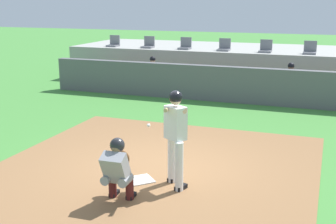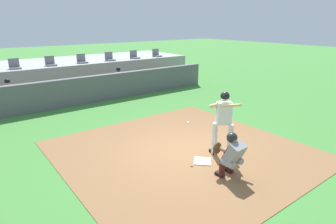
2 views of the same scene
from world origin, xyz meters
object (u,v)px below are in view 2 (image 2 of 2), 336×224
at_px(dugout_player_1, 120,80).
at_px(stadium_seat_7, 157,54).
at_px(catcher_crouched, 230,153).
at_px(batter_at_plate, 223,120).
at_px(dugout_player_0, 10,94).
at_px(stadium_seat_4, 82,60).
at_px(stadium_seat_2, 15,66).
at_px(home_plate, 202,161).
at_px(stadium_seat_3, 51,63).
at_px(stadium_seat_5, 110,58).
at_px(stadium_seat_6, 134,56).

distance_m(dugout_player_1, stadium_seat_7, 4.34).
bearing_deg(catcher_crouched, stadium_seat_7, 62.79).
xyz_separation_m(batter_at_plate, dugout_player_1, (1.26, 8.16, -0.36)).
height_order(dugout_player_0, stadium_seat_4, stadium_seat_4).
distance_m(batter_at_plate, stadium_seat_2, 10.67).
bearing_deg(stadium_seat_4, home_plate, -94.56).
bearing_deg(batter_at_plate, stadium_seat_3, 98.40).
relative_size(catcher_crouched, dugout_player_0, 1.40).
relative_size(dugout_player_1, stadium_seat_2, 2.71).
height_order(catcher_crouched, stadium_seat_5, stadium_seat_5).
bearing_deg(stadium_seat_5, stadium_seat_2, 180.00).
relative_size(home_plate, stadium_seat_3, 0.92).
bearing_deg(dugout_player_1, batter_at_plate, -98.78).
distance_m(stadium_seat_2, stadium_seat_4, 3.25).
bearing_deg(home_plate, catcher_crouched, -90.90).
relative_size(catcher_crouched, dugout_player_1, 1.40).
bearing_deg(stadium_seat_2, stadium_seat_3, 0.00).
bearing_deg(batter_at_plate, stadium_seat_4, 89.32).
distance_m(dugout_player_0, stadium_seat_4, 4.49).
bearing_deg(dugout_player_1, stadium_seat_6, 43.96).
xyz_separation_m(stadium_seat_5, stadium_seat_6, (1.63, 0.00, 0.00)).
distance_m(stadium_seat_5, stadium_seat_6, 1.63).
bearing_deg(stadium_seat_7, catcher_crouched, -117.21).
bearing_deg(dugout_player_1, stadium_seat_2, 155.13).
bearing_deg(stadium_seat_3, dugout_player_0, -138.36).
bearing_deg(stadium_seat_3, stadium_seat_7, 0.00).
xyz_separation_m(stadium_seat_3, stadium_seat_4, (1.62, 0.00, 0.00)).
height_order(dugout_player_0, stadium_seat_3, stadium_seat_3).
distance_m(batter_at_plate, stadium_seat_7, 11.36).
xyz_separation_m(dugout_player_1, stadium_seat_5, (0.48, 2.03, 0.86)).
bearing_deg(dugout_player_0, batter_at_plate, -65.07).
xyz_separation_m(home_plate, stadium_seat_7, (5.69, 10.18, 1.51)).
xyz_separation_m(catcher_crouched, stadium_seat_5, (2.45, 11.09, 0.93)).
height_order(dugout_player_0, dugout_player_1, same).
relative_size(stadium_seat_3, stadium_seat_4, 1.00).
relative_size(stadium_seat_2, stadium_seat_3, 1.00).
xyz_separation_m(dugout_player_1, stadium_seat_4, (-1.14, 2.03, 0.86)).
relative_size(dugout_player_0, stadium_seat_4, 2.71).
bearing_deg(stadium_seat_6, batter_at_plate, -108.30).
height_order(batter_at_plate, dugout_player_0, batter_at_plate).
distance_m(dugout_player_1, stadium_seat_6, 3.05).
xyz_separation_m(stadium_seat_2, stadium_seat_3, (1.62, 0.00, 0.00)).
height_order(home_plate, stadium_seat_2, stadium_seat_2).
height_order(stadium_seat_2, stadium_seat_3, same).
distance_m(home_plate, stadium_seat_6, 11.06).
distance_m(batter_at_plate, dugout_player_0, 9.00).
bearing_deg(stadium_seat_4, dugout_player_0, -152.53).
bearing_deg(home_plate, stadium_seat_7, 60.81).
relative_size(stadium_seat_4, stadium_seat_5, 1.00).
xyz_separation_m(dugout_player_1, stadium_seat_2, (-4.39, 2.03, 0.86)).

